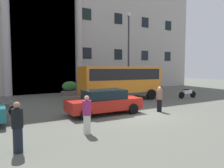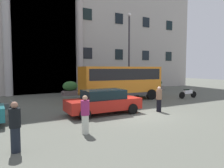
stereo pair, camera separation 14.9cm
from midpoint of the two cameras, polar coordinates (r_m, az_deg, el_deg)
The scene contains 14 objects.
ground_plane at distance 12.75m, azimuth 7.81°, elevation -8.36°, with size 80.00×64.00×0.12m, color #595C52.
office_building_facade at distance 29.35m, azimuth -14.41°, elevation 19.02°, with size 37.88×9.62×20.49m.
orange_minibus at distance 18.17m, azimuth 2.53°, elevation 1.10°, with size 7.12×3.22×2.88m.
bus_stop_sign at distance 22.58m, azimuth 11.03°, elevation 1.67°, with size 0.44×0.08×2.78m.
hedge_planter_far_west at distance 21.37m, azimuth -11.20°, elevation -1.23°, with size 1.61×0.83×1.43m.
hedge_planter_entrance_right at distance 26.98m, azimuth 12.25°, elevation -0.26°, with size 1.81×0.95×1.28m.
hedge_planter_far_east at distance 22.56m, azimuth -2.52°, elevation -1.03°, with size 1.89×0.88×1.29m.
parked_sedan_second at distance 12.45m, azimuth -1.99°, elevation -4.87°, with size 4.49×1.98×1.46m.
scooter_by_planter at distance 14.66m, azimuth -5.47°, elevation -4.62°, with size 1.97×0.55×0.89m.
motorcycle_near_kerb at distance 20.28m, azimuth 20.23°, elevation -2.38°, with size 2.01×0.55×0.89m.
pedestrian_man_red_shirt at distance 13.43m, azimuth 13.09°, elevation -4.07°, with size 0.36×0.36×1.59m.
pedestrian_man_crossing at distance 7.51m, azimuth -24.54°, elevation -10.67°, with size 0.36×0.36×1.67m.
pedestrian_woman_dark_dress at distance 8.78m, azimuth -6.89°, elevation -8.35°, with size 0.36×0.36×1.61m.
lamppost_plaza_centre at distance 22.62m, azimuth 4.90°, elevation 9.92°, with size 0.40×0.40×8.60m.
Camera 2 is at (-7.49, -9.91, 2.73)m, focal length 33.30 mm.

